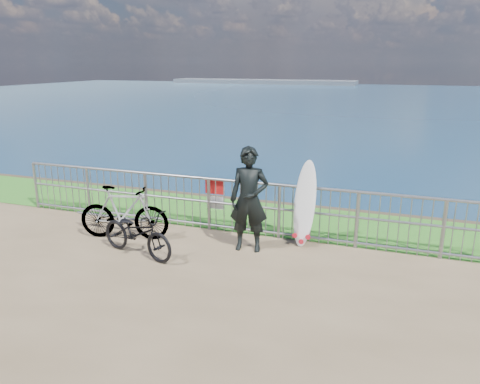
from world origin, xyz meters
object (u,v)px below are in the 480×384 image
at_px(bicycle_far, 124,213).
at_px(bicycle_near, 137,233).
at_px(surfer, 249,200).
at_px(surfboard, 304,207).

bearing_deg(bicycle_far, bicycle_near, -145.96).
height_order(bicycle_near, bicycle_far, bicycle_far).
distance_m(surfer, bicycle_far, 2.56).
distance_m(surfer, bicycle_near, 2.11).
height_order(surfer, surfboard, surfer).
height_order(surfboard, bicycle_near, surfboard).
bearing_deg(bicycle_far, surfboard, -88.17).
xyz_separation_m(surfer, surfboard, (0.91, 0.59, -0.22)).
bearing_deg(surfboard, surfer, -147.17).
bearing_deg(surfer, bicycle_near, -160.86).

